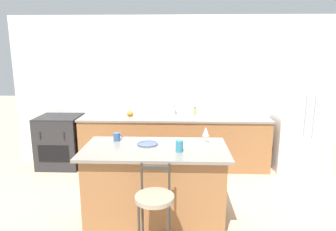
# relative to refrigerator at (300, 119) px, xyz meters

# --- Properties ---
(ground_plane) EXTENTS (18.00, 18.00, 0.00)m
(ground_plane) POSITION_rel_refrigerator_xyz_m (-2.20, -0.35, -0.92)
(ground_plane) COLOR tan
(wall_back) EXTENTS (6.00, 0.07, 2.70)m
(wall_back) POSITION_rel_refrigerator_xyz_m (-2.20, 0.36, 0.43)
(wall_back) COLOR silver
(wall_back) RESTS_ON ground_plane
(back_counter) EXTENTS (3.35, 0.69, 0.93)m
(back_counter) POSITION_rel_refrigerator_xyz_m (-2.20, 0.03, -0.46)
(back_counter) COLOR #936038
(back_counter) RESTS_ON ground_plane
(sink_faucet) EXTENTS (0.02, 0.13, 0.22)m
(sink_faucet) POSITION_rel_refrigerator_xyz_m (-2.20, 0.24, 0.15)
(sink_faucet) COLOR #ADAFB5
(sink_faucet) RESTS_ON back_counter
(kitchen_island) EXTENTS (1.73, 0.90, 0.95)m
(kitchen_island) POSITION_rel_refrigerator_xyz_m (-2.40, -1.76, -0.45)
(kitchen_island) COLOR #936038
(kitchen_island) RESTS_ON ground_plane
(refrigerator) EXTENTS (0.88, 0.71, 1.85)m
(refrigerator) POSITION_rel_refrigerator_xyz_m (0.00, 0.00, 0.00)
(refrigerator) COLOR white
(refrigerator) RESTS_ON ground_plane
(oven_range) EXTENTS (0.74, 0.70, 0.93)m
(oven_range) POSITION_rel_refrigerator_xyz_m (-4.27, 0.00, -0.46)
(oven_range) COLOR #28282B
(oven_range) RESTS_ON ground_plane
(bar_stool_near) EXTENTS (0.39, 0.39, 0.98)m
(bar_stool_near) POSITION_rel_refrigerator_xyz_m (-2.35, -2.47, -0.36)
(bar_stool_near) COLOR #332D28
(bar_stool_near) RESTS_ON ground_plane
(dinner_plate) EXTENTS (0.26, 0.26, 0.02)m
(dinner_plate) POSITION_rel_refrigerator_xyz_m (-2.50, -1.64, 0.03)
(dinner_plate) COLOR #425170
(dinner_plate) RESTS_ON kitchen_island
(wine_glass) EXTENTS (0.08, 0.08, 0.21)m
(wine_glass) POSITION_rel_refrigerator_xyz_m (-1.79, -1.57, 0.17)
(wine_glass) COLOR white
(wine_glass) RESTS_ON kitchen_island
(coffee_mug) EXTENTS (0.12, 0.09, 0.10)m
(coffee_mug) POSITION_rel_refrigerator_xyz_m (-2.91, -1.49, 0.08)
(coffee_mug) COLOR #335689
(coffee_mug) RESTS_ON kitchen_island
(tumbler_cup) EXTENTS (0.08, 0.08, 0.13)m
(tumbler_cup) POSITION_rel_refrigerator_xyz_m (-2.11, -1.89, 0.09)
(tumbler_cup) COLOR teal
(tumbler_cup) RESTS_ON kitchen_island
(pumpkin_decoration) EXTENTS (0.12, 0.12, 0.12)m
(pumpkin_decoration) POSITION_rel_refrigerator_xyz_m (-2.99, 0.08, 0.06)
(pumpkin_decoration) COLOR orange
(pumpkin_decoration) RESTS_ON back_counter
(soap_bottle) EXTENTS (0.06, 0.06, 0.15)m
(soap_bottle) POSITION_rel_refrigerator_xyz_m (-1.82, 0.21, 0.07)
(soap_bottle) COLOR #89B260
(soap_bottle) RESTS_ON back_counter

